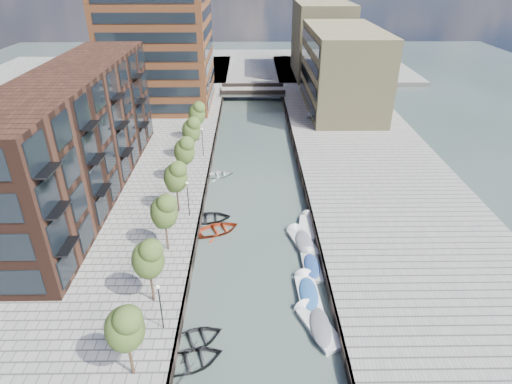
{
  "coord_description": "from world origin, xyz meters",
  "views": [
    {
      "loc": [
        -0.57,
        -15.42,
        25.44
      ],
      "look_at": [
        0.0,
        24.67,
        3.5
      ],
      "focal_mm": 30.0,
      "sensor_mm": 36.0,
      "label": 1
    }
  ],
  "objects_px": {
    "sloop_1": "(195,342)",
    "motorboat_1": "(317,325)",
    "tree_4": "(184,150)",
    "tree_5": "(191,129)",
    "motorboat_0": "(307,292)",
    "sloop_2": "(218,232)",
    "motorboat_3": "(311,265)",
    "tree_3": "(175,176)",
    "sloop_3": "(219,176)",
    "bridge": "(253,91)",
    "sloop_4": "(209,220)",
    "motorboat_4": "(301,241)",
    "sloop_0": "(192,364)",
    "tree_6": "(197,113)",
    "tree_2": "(164,210)",
    "motorboat_2": "(307,226)",
    "car": "(313,113)",
    "tree_1": "(148,258)",
    "tree_0": "(124,327)"
  },
  "relations": [
    {
      "from": "bridge",
      "to": "sloop_2",
      "type": "xyz_separation_m",
      "value": [
        -4.06,
        -49.63,
        -1.39
      ]
    },
    {
      "from": "tree_3",
      "to": "motorboat_0",
      "type": "relative_size",
      "value": 1.16
    },
    {
      "from": "tree_0",
      "to": "motorboat_2",
      "type": "bearing_deg",
      "value": 53.93
    },
    {
      "from": "motorboat_1",
      "to": "motorboat_2",
      "type": "distance_m",
      "value": 14.36
    },
    {
      "from": "tree_6",
      "to": "sloop_4",
      "type": "distance_m",
      "value": 22.26
    },
    {
      "from": "sloop_1",
      "to": "motorboat_1",
      "type": "xyz_separation_m",
      "value": [
        9.44,
        1.39,
        0.21
      ]
    },
    {
      "from": "tree_4",
      "to": "sloop_1",
      "type": "xyz_separation_m",
      "value": [
        3.62,
        -24.49,
        -5.31
      ]
    },
    {
      "from": "tree_5",
      "to": "sloop_2",
      "type": "height_order",
      "value": "tree_5"
    },
    {
      "from": "tree_0",
      "to": "motorboat_2",
      "type": "xyz_separation_m",
      "value": [
        14.01,
        19.23,
        -5.21
      ]
    },
    {
      "from": "motorboat_1",
      "to": "motorboat_2",
      "type": "bearing_deg",
      "value": 86.19
    },
    {
      "from": "motorboat_1",
      "to": "tree_2",
      "type": "bearing_deg",
      "value": 145.14
    },
    {
      "from": "tree_5",
      "to": "motorboat_1",
      "type": "xyz_separation_m",
      "value": [
        13.05,
        -30.09,
        -5.1
      ]
    },
    {
      "from": "sloop_3",
      "to": "tree_1",
      "type": "bearing_deg",
      "value": 151.12
    },
    {
      "from": "tree_0",
      "to": "motorboat_2",
      "type": "relative_size",
      "value": 1.17
    },
    {
      "from": "tree_5",
      "to": "motorboat_0",
      "type": "relative_size",
      "value": 1.16
    },
    {
      "from": "tree_2",
      "to": "motorboat_1",
      "type": "bearing_deg",
      "value": -34.86
    },
    {
      "from": "motorboat_3",
      "to": "sloop_4",
      "type": "bearing_deg",
      "value": 141.1
    },
    {
      "from": "tree_1",
      "to": "tree_4",
      "type": "bearing_deg",
      "value": 90.0
    },
    {
      "from": "sloop_3",
      "to": "motorboat_3",
      "type": "bearing_deg",
      "value": -173.17
    },
    {
      "from": "tree_3",
      "to": "sloop_2",
      "type": "distance_m",
      "value": 7.41
    },
    {
      "from": "sloop_2",
      "to": "motorboat_3",
      "type": "bearing_deg",
      "value": -148.06
    },
    {
      "from": "sloop_1",
      "to": "motorboat_1",
      "type": "height_order",
      "value": "motorboat_1"
    },
    {
      "from": "bridge",
      "to": "tree_5",
      "type": "distance_m",
      "value": 34.3
    },
    {
      "from": "car",
      "to": "motorboat_0",
      "type": "bearing_deg",
      "value": -77.08
    },
    {
      "from": "tree_3",
      "to": "tree_4",
      "type": "xyz_separation_m",
      "value": [
        0.0,
        7.0,
        0.0
      ]
    },
    {
      "from": "motorboat_0",
      "to": "sloop_4",
      "type": "bearing_deg",
      "value": 128.4
    },
    {
      "from": "motorboat_3",
      "to": "tree_4",
      "type": "bearing_deg",
      "value": 130.92
    },
    {
      "from": "tree_6",
      "to": "motorboat_1",
      "type": "relative_size",
      "value": 1.11
    },
    {
      "from": "motorboat_1",
      "to": "motorboat_2",
      "type": "height_order",
      "value": "motorboat_1"
    },
    {
      "from": "tree_0",
      "to": "tree_5",
      "type": "height_order",
      "value": "same"
    },
    {
      "from": "motorboat_1",
      "to": "car",
      "type": "bearing_deg",
      "value": 82.97
    },
    {
      "from": "motorboat_2",
      "to": "tree_6",
      "type": "bearing_deg",
      "value": 121.6
    },
    {
      "from": "tree_5",
      "to": "sloop_4",
      "type": "xyz_separation_m",
      "value": [
        3.31,
        -14.37,
        -5.31
      ]
    },
    {
      "from": "sloop_0",
      "to": "sloop_2",
      "type": "relative_size",
      "value": 1.01
    },
    {
      "from": "sloop_1",
      "to": "sloop_3",
      "type": "distance_m",
      "value": 28.06
    },
    {
      "from": "tree_5",
      "to": "motorboat_2",
      "type": "height_order",
      "value": "tree_5"
    },
    {
      "from": "tree_5",
      "to": "motorboat_2",
      "type": "relative_size",
      "value": 1.17
    },
    {
      "from": "tree_3",
      "to": "tree_5",
      "type": "bearing_deg",
      "value": 90.0
    },
    {
      "from": "motorboat_4",
      "to": "sloop_0",
      "type": "bearing_deg",
      "value": -122.71
    },
    {
      "from": "tree_6",
      "to": "sloop_1",
      "type": "height_order",
      "value": "tree_6"
    },
    {
      "from": "tree_6",
      "to": "sloop_0",
      "type": "xyz_separation_m",
      "value": [
        3.61,
        -40.45,
        -5.31
      ]
    },
    {
      "from": "tree_1",
      "to": "sloop_2",
      "type": "bearing_deg",
      "value": 68.66
    },
    {
      "from": "bridge",
      "to": "tree_4",
      "type": "relative_size",
      "value": 2.18
    },
    {
      "from": "bridge",
      "to": "sloop_1",
      "type": "height_order",
      "value": "bridge"
    },
    {
      "from": "sloop_0",
      "to": "motorboat_2",
      "type": "relative_size",
      "value": 0.94
    },
    {
      "from": "sloop_4",
      "to": "tree_3",
      "type": "bearing_deg",
      "value": 76.85
    },
    {
      "from": "bridge",
      "to": "motorboat_0",
      "type": "bearing_deg",
      "value": -85.88
    },
    {
      "from": "sloop_3",
      "to": "motorboat_0",
      "type": "relative_size",
      "value": 0.8
    },
    {
      "from": "sloop_0",
      "to": "sloop_4",
      "type": "height_order",
      "value": "sloop_4"
    },
    {
      "from": "tree_0",
      "to": "tree_6",
      "type": "relative_size",
      "value": 1.0
    }
  ]
}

